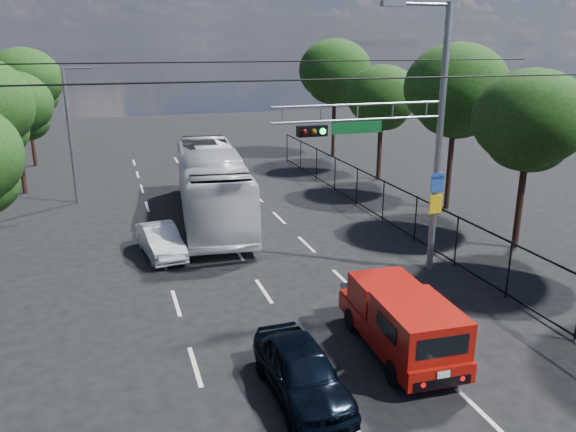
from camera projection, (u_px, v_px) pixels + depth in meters
name	position (u px, v px, depth m)	size (l,w,h in m)	color
lane_markings	(227.00, 237.00, 24.80)	(6.12, 38.00, 0.01)	beige
signal_mast	(409.00, 132.00, 19.35)	(6.43, 0.39, 9.50)	slate
streetlight_left	(73.00, 129.00, 29.06)	(2.09, 0.22, 7.08)	slate
utility_wires	(254.00, 74.00, 17.98)	(22.00, 5.04, 0.74)	black
fence_right	(402.00, 211.00, 25.07)	(0.06, 34.03, 2.00)	black
tree_right_b	(529.00, 126.00, 22.09)	(4.50, 4.50, 7.31)	black
tree_right_c	(456.00, 96.00, 27.53)	(5.10, 5.10, 8.29)	black
tree_right_d	(382.00, 101.00, 34.03)	(4.32, 4.32, 7.02)	black
tree_right_e	(335.00, 76.00, 41.05)	(5.28, 5.28, 8.58)	black
tree_left_d	(14.00, 110.00, 30.68)	(4.20, 4.20, 6.83)	black
tree_left_e	(26.00, 85.00, 37.66)	(4.92, 4.92, 7.99)	black
red_pickup	(401.00, 320.00, 15.24)	(2.04, 5.02, 1.84)	black
navy_hatchback	(302.00, 371.00, 13.43)	(1.58, 3.94, 1.34)	black
white_bus	(212.00, 184.00, 27.01)	(2.83, 12.09, 3.37)	silver
white_van	(161.00, 241.00, 22.49)	(1.29, 3.70, 1.22)	silver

